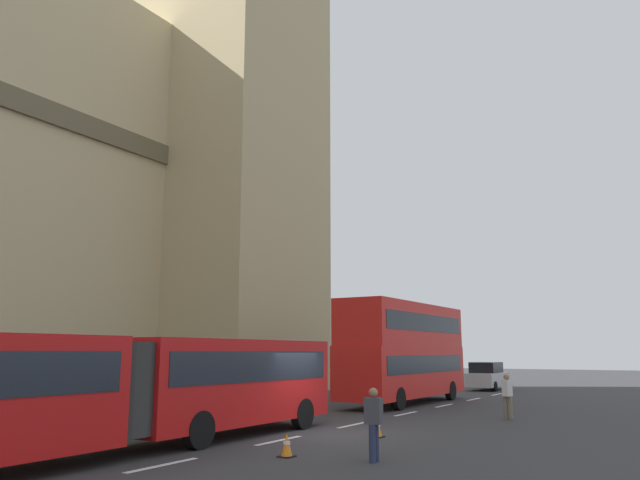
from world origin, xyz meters
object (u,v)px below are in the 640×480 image
articulated_bus (109,384)px  traffic_cone_west (287,445)px  sedan_lead (487,376)px  traffic_cone_middle (377,428)px  pedestrian_by_kerb (507,395)px  double_decker_bus (405,348)px  pedestrian_near_cones (374,422)px

articulated_bus → traffic_cone_west: (2.32, -3.77, -1.46)m
sedan_lead → traffic_cone_middle: size_ratio=7.59×
articulated_bus → pedestrian_by_kerb: (13.76, -6.22, -0.83)m
sedan_lead → traffic_cone_middle: bearing=-171.2°
double_decker_bus → traffic_cone_middle: double_decker_bus is taller
traffic_cone_middle → sedan_lead: bearing=8.8°
sedan_lead → traffic_cone_west: bearing=-173.2°
articulated_bus → traffic_cone_west: bearing=-58.4°
traffic_cone_middle → pedestrian_near_cones: (-3.89, -1.81, 0.63)m
traffic_cone_middle → pedestrian_near_cones: bearing=-155.1°
traffic_cone_west → pedestrian_near_cones: bearing=-77.9°
articulated_bus → double_decker_bus: double_decker_bus is taller
double_decker_bus → pedestrian_near_cones: bearing=-159.2°
pedestrian_near_cones → pedestrian_by_kerb: 10.98m
traffic_cone_middle → pedestrian_by_kerb: 7.42m
double_decker_bus → traffic_cone_west: (-16.08, -3.77, -2.43)m
pedestrian_by_kerb → traffic_cone_middle: bearing=163.5°
articulated_bus → double_decker_bus: (18.40, 0.00, 0.96)m
pedestrian_by_kerb → sedan_lead: bearing=18.4°
articulated_bus → pedestrian_by_kerb: 15.12m
traffic_cone_west → pedestrian_near_cones: (0.46, -2.15, 0.63)m
pedestrian_near_cones → double_decker_bus: bearing=20.8°
traffic_cone_west → pedestrian_near_cones: pedestrian_near_cones is taller
double_decker_bus → pedestrian_near_cones: 16.80m
traffic_cone_middle → pedestrian_near_cones: 4.34m
traffic_cone_middle → pedestrian_by_kerb: size_ratio=0.34×
pedestrian_by_kerb → pedestrian_near_cones: bearing=178.5°
sedan_lead → pedestrian_by_kerb: sedan_lead is taller
double_decker_bus → traffic_cone_middle: size_ratio=18.35×
double_decker_bus → traffic_cone_west: 16.69m
traffic_cone_west → traffic_cone_middle: size_ratio=1.00×
pedestrian_near_cones → pedestrian_by_kerb: bearing=-1.5°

